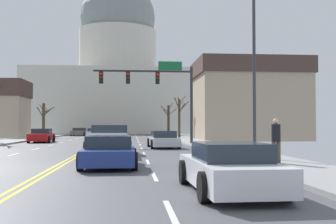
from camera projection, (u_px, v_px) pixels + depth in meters
name	position (u px, v px, depth m)	size (l,w,h in m)	color
ground	(57.00, 166.00, 15.78)	(20.00, 180.00, 0.20)	#4D4D53
signal_gantry	(156.00, 84.00, 33.32)	(7.91, 0.41, 6.53)	#28282D
street_lamp_right	(248.00, 44.00, 18.53)	(2.32, 0.24, 8.55)	#333338
capitol_building	(118.00, 76.00, 86.75)	(34.61, 22.76, 33.95)	beige
sedan_near_00	(163.00, 140.00, 29.15)	(2.13, 4.62, 1.19)	silver
pickup_truck_near_01	(109.00, 141.00, 22.48)	(2.38, 5.66, 1.58)	silver
sedan_near_02	(109.00, 152.00, 15.74)	(2.10, 4.22, 1.17)	navy
sedan_near_03	(229.00, 169.00, 9.90)	(2.01, 4.50, 1.16)	silver
sedan_oncoming_00	(42.00, 136.00, 38.62)	(2.09, 4.59, 1.26)	#B71414
sedan_oncoming_01	(94.00, 133.00, 50.18)	(2.03, 4.42, 1.23)	silver
sedan_oncoming_02	(79.00, 132.00, 62.63)	(2.21, 4.48, 1.18)	#6B6056
sedan_oncoming_03	(104.00, 131.00, 73.24)	(2.05, 4.56, 1.15)	#6B6056
flank_building_02	(249.00, 100.00, 44.27)	(11.37, 8.24, 8.41)	tan
bare_tree_00	(179.00, 116.00, 48.96)	(1.59, 2.91, 4.85)	#423328
bare_tree_02	(168.00, 119.00, 63.74)	(2.63, 2.52, 4.87)	#423328
bare_tree_03	(44.00, 119.00, 54.31)	(2.13, 1.70, 4.28)	#4C3D2D
pedestrian_00	(276.00, 138.00, 15.84)	(0.35, 0.34, 1.69)	#4C4238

